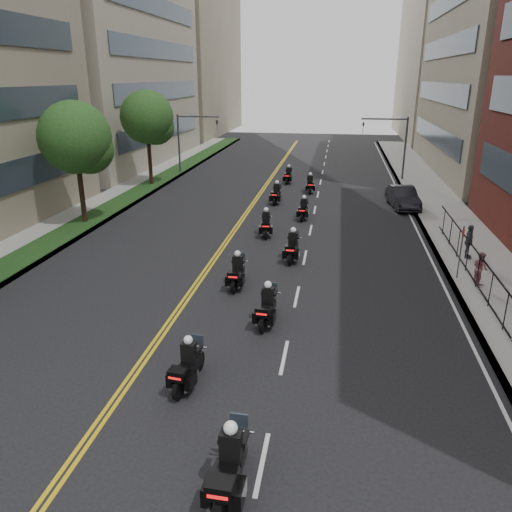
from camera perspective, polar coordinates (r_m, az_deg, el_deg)
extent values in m
cube|color=gray|center=(31.88, 22.25, 2.14)|extent=(4.00, 90.00, 0.15)
cube|color=gray|center=(35.19, -19.33, 4.09)|extent=(4.00, 90.00, 0.15)
cube|color=#133412|center=(34.80, -18.19, 4.21)|extent=(2.00, 90.00, 0.04)
cube|color=#333F4C|center=(53.80, 19.73, 12.93)|extent=(0.12, 24.08, 1.80)
cube|color=#333F4C|center=(53.54, 20.25, 17.16)|extent=(0.12, 24.08, 1.80)
cube|color=#333F4C|center=(53.58, 20.79, 21.41)|extent=(0.12, 24.08, 1.80)
cube|color=#333F4C|center=(53.91, 21.36, 25.63)|extent=(0.12, 24.08, 1.80)
cube|color=#A49984|center=(84.50, 22.39, 21.26)|extent=(15.00, 28.00, 26.00)
cube|color=#333F4C|center=(56.15, -10.39, 13.98)|extent=(0.12, 24.08, 1.80)
cube|color=#333F4C|center=(55.90, -10.66, 18.06)|extent=(0.12, 24.08, 1.80)
cube|color=#333F4C|center=(55.94, -10.94, 22.15)|extent=(0.12, 24.08, 1.80)
cube|color=#333F4C|center=(56.26, -11.23, 26.21)|extent=(0.12, 24.08, 1.80)
cube|color=gray|center=(86.98, -9.25, 22.32)|extent=(16.00, 28.00, 26.00)
cube|color=black|center=(19.88, 27.16, -8.43)|extent=(0.05, 28.00, 0.05)
cylinder|color=#301E15|center=(33.41, -19.39, 7.67)|extent=(0.32, 0.32, 5.11)
sphere|color=#18491B|center=(32.97, -19.98, 12.62)|extent=(4.40, 4.40, 4.40)
sphere|color=#18491B|center=(33.12, -18.57, 11.53)|extent=(3.08, 3.08, 3.08)
cylinder|color=#301E15|center=(44.13, -12.08, 11.27)|extent=(0.32, 0.32, 5.39)
sphere|color=#18491B|center=(43.79, -12.38, 15.25)|extent=(4.40, 4.40, 4.40)
sphere|color=#18491B|center=(44.02, -11.36, 14.34)|extent=(3.08, 3.08, 3.08)
cylinder|color=#3F3F44|center=(47.48, 16.66, 11.60)|extent=(0.18, 0.18, 5.60)
cylinder|color=#3F3F44|center=(47.00, 14.48, 14.92)|extent=(4.00, 0.14, 0.14)
imported|color=black|center=(46.96, 12.14, 14.11)|extent=(0.16, 0.20, 1.00)
cylinder|color=#3F3F44|center=(49.48, -8.81, 12.49)|extent=(0.18, 0.18, 5.60)
cylinder|color=#3F3F44|center=(48.65, -6.64, 15.55)|extent=(4.00, 0.14, 0.14)
imported|color=black|center=(48.26, -4.48, 14.63)|extent=(0.16, 0.20, 1.00)
cylinder|color=black|center=(11.84, -4.03, -26.89)|extent=(0.18, 0.76, 0.75)
cylinder|color=black|center=(13.08, -1.89, -21.35)|extent=(0.18, 0.76, 0.75)
cube|color=black|center=(12.23, -2.91, -22.94)|extent=(0.51, 1.51, 0.44)
cube|color=silver|center=(12.44, -2.82, -23.63)|extent=(0.44, 0.62, 0.33)
cube|color=black|center=(11.43, -4.10, -24.91)|extent=(0.59, 0.48, 0.36)
cube|color=red|center=(11.28, -4.43, -25.80)|extent=(0.44, 0.05, 0.08)
cube|color=black|center=(11.90, -2.89, -20.80)|extent=(0.50, 0.33, 0.69)
sphere|color=white|center=(11.61, -2.92, -19.02)|extent=(0.32, 0.32, 0.32)
cylinder|color=black|center=(15.34, -8.85, -14.77)|extent=(0.22, 0.68, 0.67)
cylinder|color=black|center=(16.52, -6.55, -11.87)|extent=(0.22, 0.68, 0.67)
cube|color=black|center=(15.77, -7.70, -12.44)|extent=(0.57, 1.36, 0.39)
cube|color=silver|center=(15.93, -7.59, -13.03)|extent=(0.43, 0.58, 0.29)
cube|color=black|center=(15.05, -8.96, -13.18)|extent=(0.55, 0.47, 0.31)
cube|color=red|center=(14.91, -9.29, -13.65)|extent=(0.39, 0.08, 0.07)
cube|color=black|center=(15.56, -7.71, -10.82)|extent=(0.46, 0.32, 0.61)
sphere|color=white|center=(15.36, -7.76, -9.49)|extent=(0.28, 0.28, 0.28)
cylinder|color=black|center=(18.62, 0.77, -7.78)|extent=(0.19, 0.70, 0.69)
cylinder|color=black|center=(20.04, 1.82, -5.68)|extent=(0.19, 0.70, 0.69)
cube|color=black|center=(19.20, 1.32, -5.93)|extent=(0.53, 1.40, 0.41)
cube|color=silver|center=(19.35, 1.35, -6.49)|extent=(0.43, 0.59, 0.30)
cube|color=black|center=(18.38, 0.78, -6.32)|extent=(0.56, 0.47, 0.32)
cube|color=red|center=(18.21, 0.63, -6.67)|extent=(0.41, 0.06, 0.07)
cube|color=black|center=(19.03, 1.37, -4.49)|extent=(0.47, 0.32, 0.63)
sphere|color=white|center=(18.87, 1.38, -3.30)|extent=(0.29, 0.29, 0.29)
cylinder|color=black|center=(21.87, -2.54, -3.43)|extent=(0.14, 0.68, 0.68)
cylinder|color=black|center=(23.32, -1.73, -1.90)|extent=(0.14, 0.68, 0.68)
cube|color=black|center=(22.49, -2.13, -1.98)|extent=(0.42, 1.35, 0.40)
cube|color=silver|center=(22.62, -2.10, -2.48)|extent=(0.38, 0.55, 0.30)
cube|color=black|center=(21.67, -2.56, -2.17)|extent=(0.52, 0.42, 0.32)
cube|color=red|center=(21.49, -2.67, -2.43)|extent=(0.40, 0.03, 0.07)
cube|color=black|center=(22.35, -2.12, -0.75)|extent=(0.44, 0.28, 0.62)
sphere|color=white|center=(22.21, -2.13, 0.27)|extent=(0.29, 0.29, 0.29)
cylinder|color=black|center=(25.07, 3.94, -0.31)|extent=(0.18, 0.71, 0.70)
cylinder|color=black|center=(26.62, 4.44, 0.89)|extent=(0.18, 0.71, 0.70)
cube|color=black|center=(25.75, 4.22, 0.91)|extent=(0.49, 1.41, 0.41)
cube|color=silver|center=(25.87, 4.22, 0.45)|extent=(0.42, 0.58, 0.31)
cube|color=black|center=(24.89, 3.97, 0.85)|extent=(0.56, 0.46, 0.33)
cube|color=red|center=(24.70, 3.90, 0.64)|extent=(0.41, 0.05, 0.07)
cube|color=black|center=(25.63, 4.26, 2.04)|extent=(0.47, 0.31, 0.64)
sphere|color=white|center=(25.51, 4.29, 2.97)|extent=(0.30, 0.30, 0.30)
cylinder|color=black|center=(29.04, 1.12, 2.56)|extent=(0.23, 0.70, 0.68)
cylinder|color=black|center=(30.58, 1.16, 3.46)|extent=(0.23, 0.70, 0.68)
cube|color=black|center=(29.73, 1.14, 3.55)|extent=(0.60, 1.40, 0.40)
cube|color=silver|center=(29.84, 1.14, 3.15)|extent=(0.45, 0.60, 0.30)
cube|color=black|center=(28.89, 1.13, 3.56)|extent=(0.57, 0.49, 0.32)
cube|color=red|center=(28.69, 1.12, 3.40)|extent=(0.40, 0.08, 0.07)
cube|color=black|center=(29.64, 1.15, 4.51)|extent=(0.48, 0.34, 0.62)
sphere|color=white|center=(29.54, 1.16, 5.30)|extent=(0.29, 0.29, 0.29)
cylinder|color=black|center=(32.74, 5.29, 4.46)|extent=(0.17, 0.65, 0.65)
cylinder|color=black|center=(34.20, 5.62, 5.12)|extent=(0.17, 0.65, 0.65)
cube|color=black|center=(33.40, 5.47, 5.24)|extent=(0.47, 1.30, 0.38)
cube|color=silver|center=(33.50, 5.47, 4.90)|extent=(0.39, 0.54, 0.28)
cube|color=black|center=(32.62, 5.31, 5.30)|extent=(0.52, 0.43, 0.30)
cube|color=red|center=(32.43, 5.27, 5.18)|extent=(0.38, 0.05, 0.07)
cube|color=black|center=(33.33, 5.51, 6.05)|extent=(0.43, 0.29, 0.59)
sphere|color=white|center=(33.25, 5.53, 6.72)|extent=(0.28, 0.28, 0.28)
cylinder|color=black|center=(36.74, 2.13, 6.28)|extent=(0.18, 0.70, 0.69)
cylinder|color=black|center=(38.31, 2.59, 6.84)|extent=(0.18, 0.70, 0.69)
cube|color=black|center=(37.46, 2.37, 6.99)|extent=(0.51, 1.40, 0.41)
cube|color=silver|center=(37.56, 2.38, 6.66)|extent=(0.42, 0.58, 0.31)
cube|color=black|center=(36.62, 2.14, 7.09)|extent=(0.56, 0.46, 0.33)
cube|color=red|center=(36.42, 2.08, 6.98)|extent=(0.41, 0.06, 0.07)
cube|color=black|center=(37.40, 2.39, 7.77)|extent=(0.47, 0.31, 0.63)
sphere|color=white|center=(37.32, 2.41, 8.42)|extent=(0.30, 0.30, 0.30)
cylinder|color=black|center=(40.56, 6.21, 7.46)|extent=(0.20, 0.67, 0.66)
cylinder|color=black|center=(42.07, 6.13, 7.91)|extent=(0.20, 0.67, 0.66)
cube|color=black|center=(41.26, 6.18, 8.06)|extent=(0.54, 1.34, 0.39)
cube|color=silver|center=(41.35, 6.17, 7.77)|extent=(0.42, 0.57, 0.29)
cube|color=black|center=(40.45, 6.24, 8.15)|extent=(0.54, 0.46, 0.31)
cube|color=red|center=(40.26, 6.25, 8.07)|extent=(0.39, 0.07, 0.07)
cube|color=black|center=(41.21, 6.20, 8.73)|extent=(0.45, 0.31, 0.60)
sphere|color=white|center=(41.14, 6.23, 9.29)|extent=(0.28, 0.28, 0.28)
cylinder|color=black|center=(44.16, 3.56, 8.55)|extent=(0.18, 0.67, 0.66)
cylinder|color=black|center=(45.66, 3.90, 8.92)|extent=(0.18, 0.67, 0.66)
cube|color=black|center=(44.85, 3.74, 9.08)|extent=(0.50, 1.33, 0.39)
cube|color=silver|center=(44.94, 3.74, 8.81)|extent=(0.41, 0.56, 0.29)
cube|color=black|center=(44.06, 3.57, 9.20)|extent=(0.53, 0.44, 0.31)
cube|color=red|center=(43.87, 3.52, 9.12)|extent=(0.39, 0.06, 0.07)
cube|color=black|center=(44.81, 3.76, 9.70)|extent=(0.44, 0.30, 0.60)
sphere|color=white|center=(44.75, 3.78, 10.22)|extent=(0.28, 0.28, 0.28)
imported|color=black|center=(37.65, 16.43, 6.46)|extent=(2.22, 4.78, 1.52)
imported|color=#8F4E51|center=(24.50, 24.24, -1.25)|extent=(0.76, 0.86, 1.48)
imported|color=#3F4147|center=(27.70, 23.15, 1.54)|extent=(0.72, 1.11, 1.75)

